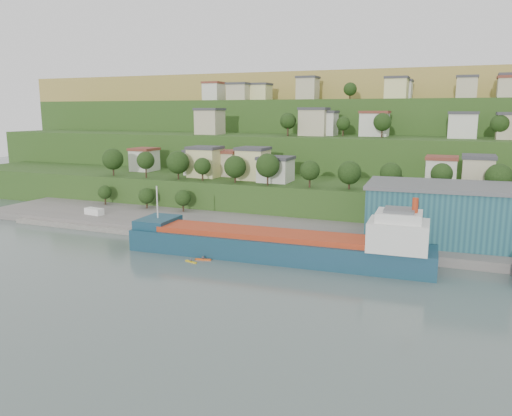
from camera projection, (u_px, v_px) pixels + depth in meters
The scene contains 10 objects.
ground at pixel (245, 267), 99.12m from camera, with size 500.00×500.00×0.00m, color #4B5B56.
quay at pixel (370, 243), 117.21m from camera, with size 220.00×26.00×4.00m, color slate.
pebble_beach at pixel (96, 222), 139.44m from camera, with size 40.00×18.00×2.40m, color slate.
hillside at pixel (377, 172), 252.52m from camera, with size 360.00×210.51×96.00m.
cargo_ship_near at pixel (284, 247), 103.94m from camera, with size 65.02×12.96×16.61m.
warehouse at pixel (438, 212), 110.92m from camera, with size 31.93×20.56×12.80m.
caravan at pixel (94, 213), 139.91m from camera, with size 5.61×2.34×2.62m, color white.
dinghy at pixel (113, 219), 135.63m from camera, with size 3.77×1.42×0.75m, color silver.
kayak_orange at pixel (203, 259), 104.04m from camera, with size 3.45×1.29×0.85m.
kayak_yellow at pixel (191, 261), 102.53m from camera, with size 2.99×1.37×0.74m.
Camera 1 is at (37.76, -87.24, 30.56)m, focal length 35.00 mm.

